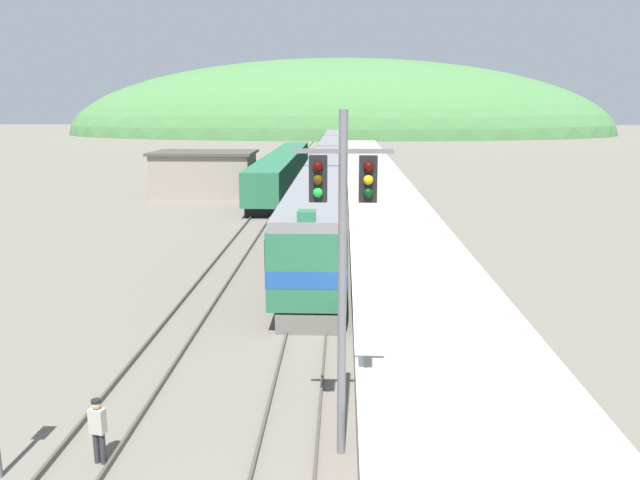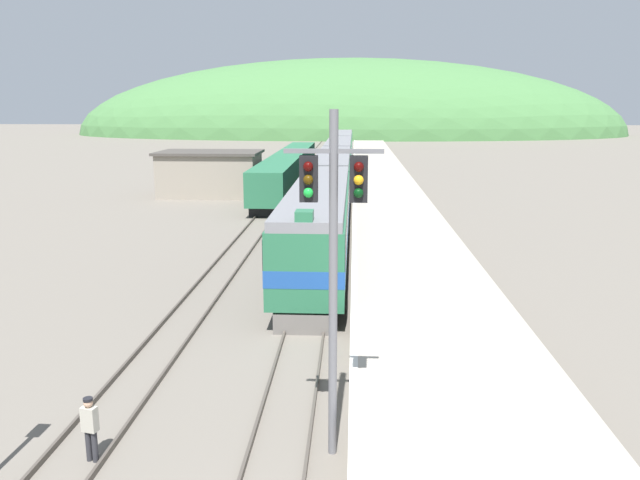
# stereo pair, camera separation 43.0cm
# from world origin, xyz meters

# --- Properties ---
(track_main) EXTENTS (1.52, 180.00, 0.16)m
(track_main) POSITION_xyz_m (0.00, 70.00, 0.08)
(track_main) COLOR #4C443D
(track_main) RESTS_ON ground
(track_siding) EXTENTS (1.52, 180.00, 0.16)m
(track_siding) POSITION_xyz_m (-4.81, 70.00, 0.08)
(track_siding) COLOR #4C443D
(track_siding) RESTS_ON ground
(platform) EXTENTS (5.97, 140.00, 1.04)m
(platform) POSITION_xyz_m (4.68, 50.00, 0.51)
(platform) COLOR #ADA393
(platform) RESTS_ON ground
(distant_hills) EXTENTS (150.13, 67.56, 40.94)m
(distant_hills) POSITION_xyz_m (0.00, 167.06, 0.00)
(distant_hills) COLOR #477A42
(distant_hills) RESTS_ON ground
(station_shed) EXTENTS (9.27, 5.99, 4.09)m
(station_shed) POSITION_xyz_m (-11.41, 47.90, 2.06)
(station_shed) COLOR gray
(station_shed) RESTS_ON ground
(express_train_lead_car) EXTENTS (2.98, 20.39, 4.56)m
(express_train_lead_car) POSITION_xyz_m (0.00, 22.78, 2.30)
(express_train_lead_car) COLOR black
(express_train_lead_car) RESTS_ON ground
(carriage_second) EXTENTS (2.97, 19.50, 4.20)m
(carriage_second) POSITION_xyz_m (0.00, 43.83, 2.29)
(carriage_second) COLOR black
(carriage_second) RESTS_ON ground
(carriage_third) EXTENTS (2.97, 19.50, 4.20)m
(carriage_third) POSITION_xyz_m (0.00, 64.22, 2.29)
(carriage_third) COLOR black
(carriage_third) RESTS_ON ground
(carriage_fourth) EXTENTS (2.97, 19.50, 4.20)m
(carriage_fourth) POSITION_xyz_m (0.00, 84.60, 2.29)
(carriage_fourth) COLOR black
(carriage_fourth) RESTS_ON ground
(siding_train) EXTENTS (2.90, 36.98, 3.43)m
(siding_train) POSITION_xyz_m (-4.81, 54.48, 1.77)
(siding_train) COLOR black
(siding_train) RESTS_ON ground
(signal_mast_main) EXTENTS (2.20, 0.42, 8.19)m
(signal_mast_main) POSITION_xyz_m (1.31, 5.02, 5.38)
(signal_mast_main) COLOR slate
(signal_mast_main) RESTS_ON ground
(track_worker) EXTENTS (0.40, 0.30, 1.62)m
(track_worker) POSITION_xyz_m (-4.36, 4.37, 0.91)
(track_worker) COLOR #2D2D33
(track_worker) RESTS_ON ground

